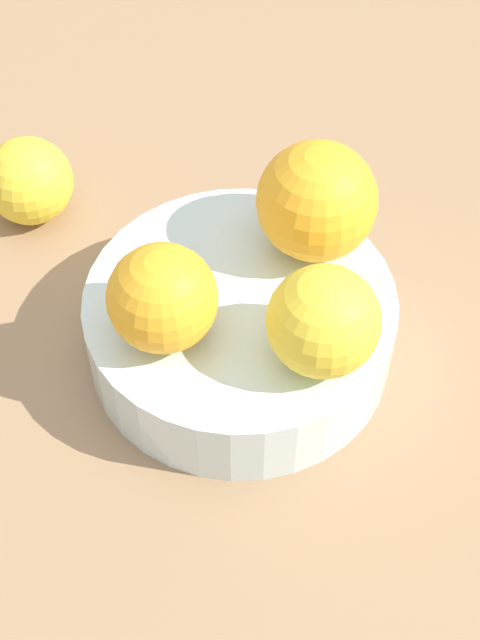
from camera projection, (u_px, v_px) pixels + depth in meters
The scene contains 6 objects.
ground_plane at pixel (240, 359), 61.73cm from camera, with size 110.00×110.00×2.00cm, color #997551.
fruit_bowl at pixel (240, 326), 59.01cm from camera, with size 19.33×19.33×5.18cm.
orange_in_bowl_0 at pixel (317, 201), 56.81cm from camera, with size 7.49×7.49×7.49cm, color #F9A823.
orange_in_bowl_1 at pixel (324, 321), 51.67cm from camera, with size 6.47×6.47×6.47cm, color yellow.
orange_in_bowl_2 at pixel (162, 298), 52.75cm from camera, with size 6.40×6.40×6.40cm, color #F9A823.
orange_loose_0 at pixel (29, 181), 66.28cm from camera, with size 6.28×6.28×6.28cm, color yellow.
Camera 1 is at (15.73, -32.75, 48.97)cm, focal length 52.52 mm.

